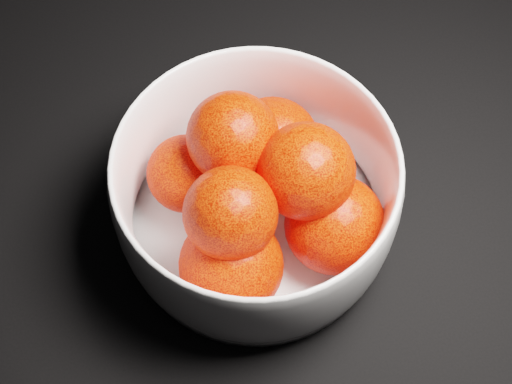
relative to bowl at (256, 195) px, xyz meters
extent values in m
cylinder|color=white|center=(0.00, 0.00, -0.05)|extent=(0.22, 0.22, 0.01)
sphere|color=#FF2307|center=(0.02, 0.05, -0.01)|extent=(0.08, 0.08, 0.08)
sphere|color=#FF2307|center=(-0.05, 0.03, -0.01)|extent=(0.07, 0.07, 0.07)
sphere|color=#FF2307|center=(-0.03, -0.05, -0.01)|extent=(0.08, 0.08, 0.08)
sphere|color=#FF2307|center=(0.06, -0.03, -0.01)|extent=(0.08, 0.08, 0.08)
sphere|color=#FF2307|center=(-0.01, 0.03, 0.04)|extent=(0.07, 0.07, 0.07)
sphere|color=#FF2307|center=(-0.03, -0.03, 0.04)|extent=(0.07, 0.07, 0.07)
sphere|color=#FF2307|center=(0.04, -0.01, 0.04)|extent=(0.08, 0.08, 0.08)
camera|label=1|loc=(-0.05, -0.27, 0.50)|focal=50.00mm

